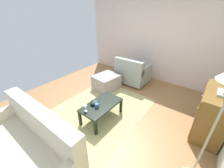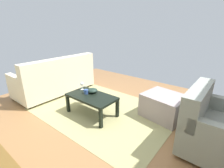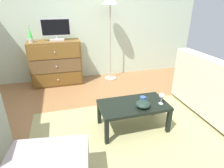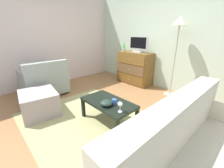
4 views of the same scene
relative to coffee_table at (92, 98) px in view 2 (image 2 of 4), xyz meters
The scene contains 9 objects.
ground_plane 0.46m from the coffee_table, behind, with size 5.25×4.97×0.05m, color #94673F.
area_rug 0.41m from the coffee_table, 110.29° to the right, with size 2.60×1.90×0.01m, color tan.
coffee_table is the anchor object (origin of this frame).
wine_glass 0.40m from the coffee_table, 14.79° to the right, with size 0.07×0.07×0.16m.
mug 0.17m from the coffee_table, ahead, with size 0.11×0.08×0.08m.
bowl_decorative 0.17m from the coffee_table, 53.14° to the right, with size 0.19×0.19×0.09m, color #1E3028.
couch_large 1.43m from the coffee_table, ahead, with size 0.85×1.84×0.90m.
armchair 1.94m from the coffee_table, 169.50° to the right, with size 0.80×0.95×0.85m.
ottoman 1.33m from the coffee_table, 144.99° to the right, with size 0.70×0.60×0.43m, color #9C8D8F.
Camera 2 is at (-1.70, 1.91, 1.60)m, focal length 26.06 mm.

